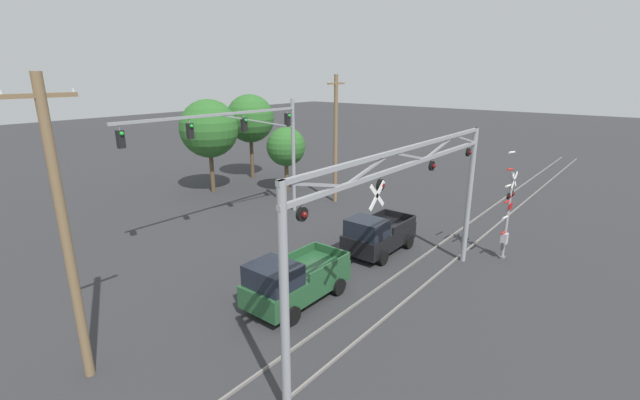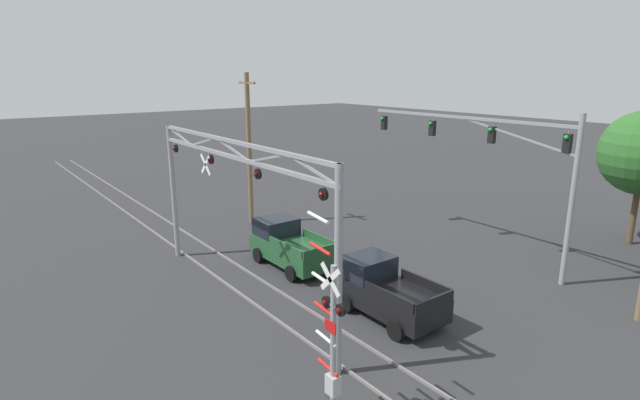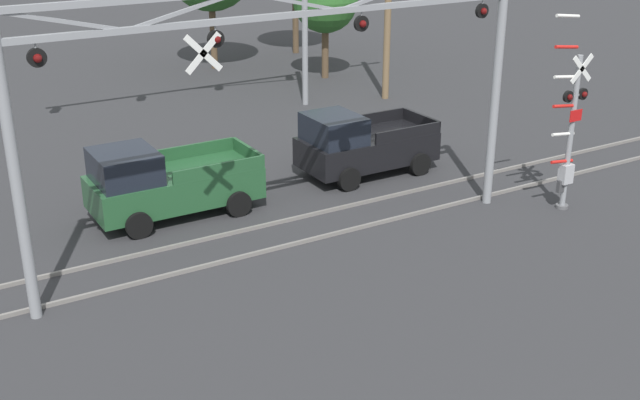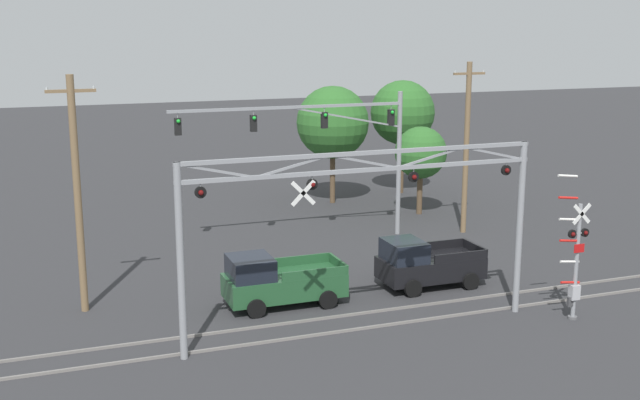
# 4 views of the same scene
# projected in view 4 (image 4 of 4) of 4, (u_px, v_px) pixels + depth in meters

# --- Properties ---
(rail_track_near) EXTENTS (80.00, 0.08, 0.10)m
(rail_track_near) POSITION_uv_depth(u_px,v_px,m) (359.00, 329.00, 28.95)
(rail_track_near) COLOR gray
(rail_track_near) RESTS_ON ground_plane
(rail_track_far) EXTENTS (80.00, 0.08, 0.10)m
(rail_track_far) POSITION_uv_depth(u_px,v_px,m) (344.00, 316.00, 30.27)
(rail_track_far) COLOR gray
(rail_track_far) RESTS_ON ground_plane
(crossing_gantry) EXTENTS (13.07, 0.28, 6.60)m
(crossing_gantry) POSITION_uv_depth(u_px,v_px,m) (363.00, 208.00, 27.70)
(crossing_gantry) COLOR gray
(crossing_gantry) RESTS_ON ground_plane
(crossing_signal_mast) EXTENTS (1.50, 0.35, 5.59)m
(crossing_signal_mast) POSITION_uv_depth(u_px,v_px,m) (575.00, 263.00, 29.59)
(crossing_signal_mast) COLOR gray
(crossing_signal_mast) RESTS_ON ground_plane
(traffic_signal_span) EXTENTS (11.98, 0.39, 7.47)m
(traffic_signal_span) POSITION_uv_depth(u_px,v_px,m) (342.00, 137.00, 39.98)
(traffic_signal_span) COLOR gray
(traffic_signal_span) RESTS_ON ground_plane
(pickup_truck_lead) EXTENTS (4.65, 2.27, 2.09)m
(pickup_truck_lead) POSITION_uv_depth(u_px,v_px,m) (278.00, 281.00, 31.31)
(pickup_truck_lead) COLOR #23512D
(pickup_truck_lead) RESTS_ON ground_plane
(pickup_truck_following) EXTENTS (4.31, 2.27, 2.09)m
(pickup_truck_following) POSITION_uv_depth(u_px,v_px,m) (426.00, 264.00, 33.58)
(pickup_truck_following) COLOR black
(pickup_truck_following) RESTS_ON ground_plane
(utility_pole_left) EXTENTS (1.80, 0.28, 9.04)m
(utility_pole_left) POSITION_uv_depth(u_px,v_px,m) (77.00, 192.00, 29.93)
(utility_pole_left) COLOR brown
(utility_pole_left) RESTS_ON ground_plane
(utility_pole_right) EXTENTS (1.80, 0.28, 8.94)m
(utility_pole_right) POSITION_uv_depth(u_px,v_px,m) (466.00, 146.00, 41.55)
(utility_pole_right) COLOR brown
(utility_pole_right) RESTS_ON ground_plane
(background_tree_beyond_span) EXTENTS (4.40, 4.40, 7.18)m
(background_tree_beyond_span) POSITION_uv_depth(u_px,v_px,m) (333.00, 123.00, 48.44)
(background_tree_beyond_span) COLOR brown
(background_tree_beyond_span) RESTS_ON ground_plane
(background_tree_far_left_verge) EXTENTS (4.12, 4.12, 7.31)m
(background_tree_far_left_verge) POSITION_uv_depth(u_px,v_px,m) (403.00, 113.00, 51.24)
(background_tree_far_left_verge) COLOR brown
(background_tree_far_left_verge) RESTS_ON ground_plane
(background_tree_far_right_verge) EXTENTS (2.99, 2.99, 5.10)m
(background_tree_far_right_verge) POSITION_uv_depth(u_px,v_px,m) (421.00, 153.00, 45.84)
(background_tree_far_right_verge) COLOR brown
(background_tree_far_right_verge) RESTS_ON ground_plane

